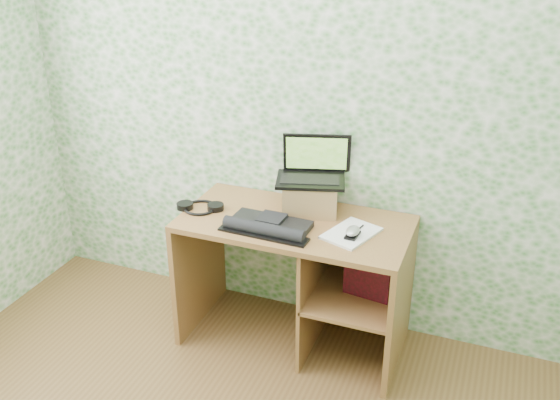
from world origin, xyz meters
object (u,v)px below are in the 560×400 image
at_px(riser, 310,196).
at_px(keyboard, 268,226).
at_px(laptop, 313,169).
at_px(desk, 310,265).
at_px(notepad, 351,233).

xyz_separation_m(riser, keyboard, (-0.13, -0.28, -0.06)).
bearing_deg(keyboard, laptop, 70.44).
distance_m(riser, keyboard, 0.32).
bearing_deg(desk, notepad, -15.75).
height_order(riser, laptop, laptop).
relative_size(desk, notepad, 4.23).
height_order(riser, keyboard, riser).
relative_size(laptop, keyboard, 0.88).
distance_m(desk, riser, 0.37).
distance_m(laptop, notepad, 0.42).
bearing_deg(riser, desk, -68.80).
bearing_deg(notepad, riser, 166.29).
height_order(riser, notepad, riser).
bearing_deg(riser, laptop, 90.00).
distance_m(laptop, keyboard, 0.40).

